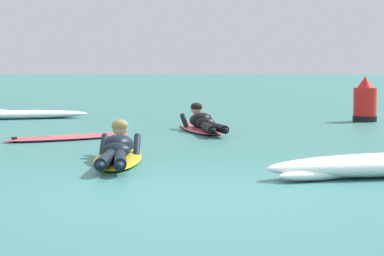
{
  "coord_description": "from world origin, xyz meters",
  "views": [
    {
      "loc": [
        -0.5,
        -7.44,
        1.25
      ],
      "look_at": [
        0.44,
        4.79,
        0.22
      ],
      "focal_mm": 74.5,
      "sensor_mm": 36.0,
      "label": 1
    }
  ],
  "objects_px": {
    "surfer_near": "(118,151)",
    "drifting_surfboard": "(68,137)",
    "channel_marker_buoy": "(365,104)",
    "surfer_far": "(203,124)"
  },
  "relations": [
    {
      "from": "surfer_near",
      "to": "surfer_far",
      "type": "distance_m",
      "value": 4.45
    },
    {
      "from": "surfer_near",
      "to": "surfer_far",
      "type": "height_order",
      "value": "same"
    },
    {
      "from": "drifting_surfboard",
      "to": "channel_marker_buoy",
      "type": "bearing_deg",
      "value": 30.1
    },
    {
      "from": "surfer_near",
      "to": "drifting_surfboard",
      "type": "relative_size",
      "value": 1.29
    },
    {
      "from": "drifting_surfboard",
      "to": "surfer_near",
      "type": "bearing_deg",
      "value": -73.94
    },
    {
      "from": "surfer_far",
      "to": "channel_marker_buoy",
      "type": "relative_size",
      "value": 2.81
    },
    {
      "from": "drifting_surfboard",
      "to": "channel_marker_buoy",
      "type": "distance_m",
      "value": 6.82
    },
    {
      "from": "drifting_surfboard",
      "to": "channel_marker_buoy",
      "type": "relative_size",
      "value": 2.29
    },
    {
      "from": "surfer_far",
      "to": "drifting_surfboard",
      "type": "bearing_deg",
      "value": -150.99
    },
    {
      "from": "surfer_near",
      "to": "drifting_surfboard",
      "type": "bearing_deg",
      "value": 106.06
    }
  ]
}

